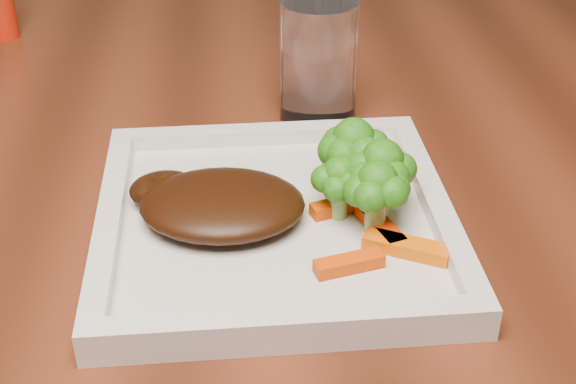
{
  "coord_description": "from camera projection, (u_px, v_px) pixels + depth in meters",
  "views": [
    {
      "loc": [
        0.16,
        -0.59,
        1.11
      ],
      "look_at": [
        0.2,
        -0.08,
        0.79
      ],
      "focal_mm": 50.0,
      "sensor_mm": 36.0,
      "label": 1
    }
  ],
  "objects": [
    {
      "name": "broccoli_3",
      "position": [
        340.0,
        182.0,
        0.61
      ],
      "size": [
        0.06,
        0.06,
        0.06
      ],
      "primitive_type": null,
      "rotation": [
        0.0,
        0.0,
        0.19
      ],
      "color": "#2F6B11",
      "rests_on": "plate"
    },
    {
      "name": "broccoli_1",
      "position": [
        381.0,
        178.0,
        0.61
      ],
      "size": [
        0.07,
        0.07,
        0.06
      ],
      "primitive_type": null,
      "rotation": [
        0.0,
        0.0,
        0.09
      ],
      "color": "#1B6611",
      "rests_on": "plate"
    },
    {
      "name": "carrot_6",
      "position": [
        340.0,
        206.0,
        0.63
      ],
      "size": [
        0.05,
        0.03,
        0.01
      ],
      "primitive_type": "cube",
      "rotation": [
        0.0,
        0.0,
        0.3
      ],
      "color": "#CC3A03",
      "rests_on": "plate"
    },
    {
      "name": "carrot_5",
      "position": [
        380.0,
        226.0,
        0.6
      ],
      "size": [
        0.03,
        0.06,
        0.01
      ],
      "primitive_type": "cube",
      "rotation": [
        0.0,
        0.0,
        -1.26
      ],
      "color": "#F12F03",
      "rests_on": "plate"
    },
    {
      "name": "steak",
      "position": [
        222.0,
        204.0,
        0.61
      ],
      "size": [
        0.14,
        0.11,
        0.03
      ],
      "primitive_type": "ellipsoid",
      "rotation": [
        0.0,
        0.0,
        -0.11
      ],
      "color": "black",
      "rests_on": "plate"
    },
    {
      "name": "carrot_1",
      "position": [
        406.0,
        247.0,
        0.58
      ],
      "size": [
        0.06,
        0.04,
        0.01
      ],
      "primitive_type": "cube",
      "rotation": [
        0.0,
        0.0,
        -0.47
      ],
      "color": "#DC5B03",
      "rests_on": "plate"
    },
    {
      "name": "carrot_3",
      "position": [
        392.0,
        176.0,
        0.66
      ],
      "size": [
        0.05,
        0.03,
        0.01
      ],
      "primitive_type": "cube",
      "rotation": [
        0.0,
        0.0,
        0.32
      ],
      "color": "#F31203",
      "rests_on": "plate"
    },
    {
      "name": "plate",
      "position": [
        275.0,
        226.0,
        0.62
      ],
      "size": [
        0.27,
        0.27,
        0.01
      ],
      "primitive_type": "cube",
      "color": "silver",
      "rests_on": "dining_table"
    },
    {
      "name": "carrot_0",
      "position": [
        349.0,
        263.0,
        0.56
      ],
      "size": [
        0.05,
        0.02,
        0.01
      ],
      "primitive_type": "cube",
      "rotation": [
        0.0,
        0.0,
        0.24
      ],
      "color": "#CC3B03",
      "rests_on": "plate"
    },
    {
      "name": "broccoli_0",
      "position": [
        353.0,
        157.0,
        0.63
      ],
      "size": [
        0.08,
        0.08,
        0.07
      ],
      "primitive_type": null,
      "rotation": [
        0.0,
        0.0,
        0.41
      ],
      "color": "#187613",
      "rests_on": "plate"
    },
    {
      "name": "broccoli_2",
      "position": [
        376.0,
        198.0,
        0.59
      ],
      "size": [
        0.07,
        0.07,
        0.06
      ],
      "primitive_type": null,
      "rotation": [
        0.0,
        0.0,
        -0.43
      ],
      "color": "#147916",
      "rests_on": "plate"
    },
    {
      "name": "drinking_glass",
      "position": [
        318.0,
        62.0,
        0.75
      ],
      "size": [
        0.08,
        0.08,
        0.12
      ],
      "primitive_type": "cylinder",
      "rotation": [
        0.0,
        0.0,
        -0.13
      ],
      "color": "white",
      "rests_on": "dining_table"
    }
  ]
}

